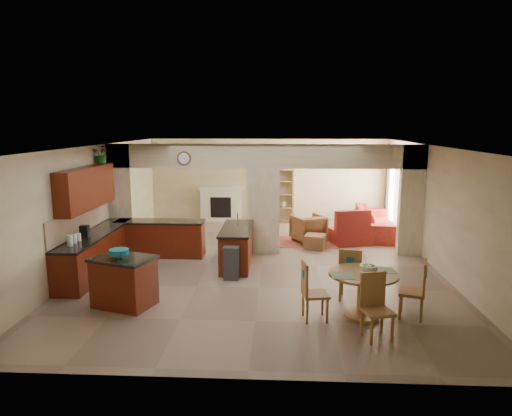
# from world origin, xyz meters

# --- Properties ---
(floor) EXTENTS (10.00, 10.00, 0.00)m
(floor) POSITION_xyz_m (0.00, 0.00, 0.00)
(floor) COLOR #856E5C
(floor) RESTS_ON ground
(ceiling) EXTENTS (10.00, 10.00, 0.00)m
(ceiling) POSITION_xyz_m (0.00, 0.00, 2.80)
(ceiling) COLOR white
(ceiling) RESTS_ON wall_back
(wall_back) EXTENTS (8.00, 0.00, 8.00)m
(wall_back) POSITION_xyz_m (0.00, 5.00, 1.40)
(wall_back) COLOR beige
(wall_back) RESTS_ON floor
(wall_front) EXTENTS (8.00, 0.00, 8.00)m
(wall_front) POSITION_xyz_m (0.00, -5.00, 1.40)
(wall_front) COLOR beige
(wall_front) RESTS_ON floor
(wall_left) EXTENTS (0.00, 10.00, 10.00)m
(wall_left) POSITION_xyz_m (-4.00, 0.00, 1.40)
(wall_left) COLOR beige
(wall_left) RESTS_ON floor
(wall_right) EXTENTS (0.00, 10.00, 10.00)m
(wall_right) POSITION_xyz_m (4.00, 0.00, 1.40)
(wall_right) COLOR beige
(wall_right) RESTS_ON floor
(partition_left_pier) EXTENTS (0.60, 0.25, 2.80)m
(partition_left_pier) POSITION_xyz_m (-3.70, 1.00, 1.40)
(partition_left_pier) COLOR beige
(partition_left_pier) RESTS_ON floor
(partition_center_pier) EXTENTS (0.80, 0.25, 2.20)m
(partition_center_pier) POSITION_xyz_m (0.00, 1.00, 1.10)
(partition_center_pier) COLOR beige
(partition_center_pier) RESTS_ON floor
(partition_right_pier) EXTENTS (0.60, 0.25, 2.80)m
(partition_right_pier) POSITION_xyz_m (3.70, 1.00, 1.40)
(partition_right_pier) COLOR beige
(partition_right_pier) RESTS_ON floor
(partition_header) EXTENTS (8.00, 0.25, 0.60)m
(partition_header) POSITION_xyz_m (0.00, 1.00, 2.50)
(partition_header) COLOR beige
(partition_header) RESTS_ON partition_center_pier
(kitchen_counter) EXTENTS (2.52, 3.29, 1.48)m
(kitchen_counter) POSITION_xyz_m (-3.26, -0.25, 0.46)
(kitchen_counter) COLOR #3F0C07
(kitchen_counter) RESTS_ON floor
(upper_cabinets) EXTENTS (0.35, 2.40, 0.90)m
(upper_cabinets) POSITION_xyz_m (-3.82, -0.80, 1.92)
(upper_cabinets) COLOR #3F0C07
(upper_cabinets) RESTS_ON wall_left
(peninsula) EXTENTS (0.70, 1.85, 0.91)m
(peninsula) POSITION_xyz_m (-0.60, -0.11, 0.46)
(peninsula) COLOR #3F0C07
(peninsula) RESTS_ON floor
(wall_clock) EXTENTS (0.34, 0.03, 0.34)m
(wall_clock) POSITION_xyz_m (-2.00, 0.85, 2.45)
(wall_clock) COLOR #473117
(wall_clock) RESTS_ON partition_header
(rug) EXTENTS (1.60, 1.30, 0.01)m
(rug) POSITION_xyz_m (1.20, 2.10, 0.01)
(rug) COLOR brown
(rug) RESTS_ON floor
(fireplace) EXTENTS (1.60, 0.35, 1.20)m
(fireplace) POSITION_xyz_m (-1.60, 4.83, 0.61)
(fireplace) COLOR silver
(fireplace) RESTS_ON floor
(shelving_unit) EXTENTS (1.00, 0.32, 1.80)m
(shelving_unit) POSITION_xyz_m (0.35, 4.82, 0.90)
(shelving_unit) COLOR brown
(shelving_unit) RESTS_ON floor
(window_a) EXTENTS (0.02, 0.90, 1.90)m
(window_a) POSITION_xyz_m (3.97, 2.30, 1.20)
(window_a) COLOR white
(window_a) RESTS_ON wall_right
(window_b) EXTENTS (0.02, 0.90, 1.90)m
(window_b) POSITION_xyz_m (3.97, 4.00, 1.20)
(window_b) COLOR white
(window_b) RESTS_ON wall_right
(glazed_door) EXTENTS (0.02, 0.70, 2.10)m
(glazed_door) POSITION_xyz_m (3.97, 3.15, 1.05)
(glazed_door) COLOR white
(glazed_door) RESTS_ON wall_right
(drape_a_left) EXTENTS (0.10, 0.28, 2.30)m
(drape_a_left) POSITION_xyz_m (3.93, 1.70, 1.20)
(drape_a_left) COLOR #421D1A
(drape_a_left) RESTS_ON wall_right
(drape_a_right) EXTENTS (0.10, 0.28, 2.30)m
(drape_a_right) POSITION_xyz_m (3.93, 2.90, 1.20)
(drape_a_right) COLOR #421D1A
(drape_a_right) RESTS_ON wall_right
(drape_b_left) EXTENTS (0.10, 0.28, 2.30)m
(drape_b_left) POSITION_xyz_m (3.93, 3.40, 1.20)
(drape_b_left) COLOR #421D1A
(drape_b_left) RESTS_ON wall_right
(drape_b_right) EXTENTS (0.10, 0.28, 2.30)m
(drape_b_right) POSITION_xyz_m (3.93, 4.60, 1.20)
(drape_b_right) COLOR #421D1A
(drape_b_right) RESTS_ON wall_right
(ceiling_fan) EXTENTS (1.00, 1.00, 0.10)m
(ceiling_fan) POSITION_xyz_m (1.50, 3.00, 2.56)
(ceiling_fan) COLOR white
(ceiling_fan) RESTS_ON ceiling
(kitchen_island) EXTENTS (1.25, 1.06, 0.92)m
(kitchen_island) POSITION_xyz_m (-2.43, -2.65, 0.46)
(kitchen_island) COLOR #3F0C07
(kitchen_island) RESTS_ON floor
(teal_bowl) EXTENTS (0.35, 0.35, 0.16)m
(teal_bowl) POSITION_xyz_m (-2.47, -2.70, 1.00)
(teal_bowl) COLOR #137783
(teal_bowl) RESTS_ON kitchen_island
(trash_can) EXTENTS (0.33, 0.28, 0.67)m
(trash_can) POSITION_xyz_m (-0.62, -1.10, 0.33)
(trash_can) COLOR #313134
(trash_can) RESTS_ON floor
(dining_table) EXTENTS (1.18, 1.18, 0.81)m
(dining_table) POSITION_xyz_m (1.83, -2.96, 0.53)
(dining_table) COLOR brown
(dining_table) RESTS_ON floor
(fruit_bowl) EXTENTS (0.30, 0.30, 0.16)m
(fruit_bowl) POSITION_xyz_m (1.91, -2.99, 0.89)
(fruit_bowl) COLOR #5EA022
(fruit_bowl) RESTS_ON dining_table
(sofa) EXTENTS (2.82, 1.30, 0.80)m
(sofa) POSITION_xyz_m (3.30, 3.17, 0.40)
(sofa) COLOR maroon
(sofa) RESTS_ON floor
(chaise) EXTENTS (1.19, 1.07, 0.40)m
(chaise) POSITION_xyz_m (2.38, 2.05, 0.20)
(chaise) COLOR maroon
(chaise) RESTS_ON floor
(armchair) EXTENTS (1.10, 1.11, 0.76)m
(armchair) POSITION_xyz_m (1.22, 2.22, 0.38)
(armchair) COLOR maroon
(armchair) RESTS_ON floor
(ottoman) EXTENTS (0.64, 0.64, 0.38)m
(ottoman) POSITION_xyz_m (1.36, 1.45, 0.19)
(ottoman) COLOR maroon
(ottoman) RESTS_ON floor
(plant) EXTENTS (0.45, 0.40, 0.44)m
(plant) POSITION_xyz_m (-3.82, 0.17, 2.59)
(plant) COLOR #134712
(plant) RESTS_ON upper_cabinets
(chair_north) EXTENTS (0.51, 0.51, 1.02)m
(chair_north) POSITION_xyz_m (1.73, -2.20, 0.55)
(chair_north) COLOR brown
(chair_north) RESTS_ON floor
(chair_east) EXTENTS (0.53, 0.53, 1.02)m
(chair_east) POSITION_xyz_m (2.76, -2.93, 0.55)
(chair_east) COLOR brown
(chair_east) RESTS_ON floor
(chair_south) EXTENTS (0.52, 0.52, 1.02)m
(chair_south) POSITION_xyz_m (1.90, -3.67, 0.55)
(chair_south) COLOR brown
(chair_south) RESTS_ON floor
(chair_west) EXTENTS (0.48, 0.48, 1.02)m
(chair_west) POSITION_xyz_m (0.93, -3.09, 0.55)
(chair_west) COLOR brown
(chair_west) RESTS_ON floor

